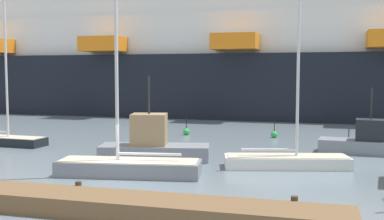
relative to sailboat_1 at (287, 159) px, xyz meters
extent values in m
plane|color=slate|center=(-7.25, -4.84, -0.45)|extent=(600.00, 600.00, 0.00)
cube|color=brown|center=(-7.25, -9.93, -0.10)|extent=(20.25, 1.91, 0.70)
cylinder|color=#423323|center=(-7.25, -8.88, -0.03)|extent=(0.24, 0.24, 0.84)
cylinder|color=#423323|center=(0.85, -8.88, -0.03)|extent=(0.24, 0.24, 0.84)
cube|color=white|center=(-0.01, 0.00, -0.15)|extent=(6.69, 3.25, 0.61)
cube|color=beige|center=(-0.01, 0.00, 0.18)|extent=(6.41, 3.05, 0.04)
cylinder|color=silver|center=(0.49, 0.12, 4.48)|extent=(0.16, 0.16, 8.63)
cylinder|color=silver|center=(-0.92, -0.23, 0.51)|extent=(2.85, 0.81, 0.12)
cube|color=black|center=(-19.48, 2.69, -0.17)|extent=(6.44, 1.94, 0.56)
cube|color=beige|center=(-19.48, 2.69, 0.13)|extent=(6.18, 1.80, 0.04)
cylinder|color=silver|center=(-18.97, 2.66, 5.83)|extent=(0.15, 0.15, 11.44)
cube|color=gray|center=(-7.26, -3.93, -0.09)|extent=(7.15, 2.93, 0.73)
cube|color=beige|center=(-7.26, -3.93, 0.30)|extent=(6.85, 2.74, 0.04)
cylinder|color=silver|center=(-7.81, -4.02, 6.50)|extent=(0.17, 0.17, 12.45)
cylinder|color=silver|center=(-6.27, -3.79, 0.63)|extent=(3.11, 0.60, 0.13)
cube|color=gray|center=(4.37, 5.53, -0.03)|extent=(5.65, 2.29, 0.84)
cube|color=#1E2328|center=(4.65, 5.50, 1.04)|extent=(1.84, 1.50, 1.30)
cylinder|color=#262626|center=(4.65, 5.50, 2.65)|extent=(0.11, 0.11, 1.92)
cube|color=gray|center=(-7.45, 0.26, -0.02)|extent=(6.49, 3.33, 0.86)
cube|color=#A3845B|center=(-7.75, 0.19, 1.30)|extent=(2.25, 1.95, 1.79)
cylinder|color=#262626|center=(-7.75, 0.19, 3.28)|extent=(0.12, 0.12, 2.17)
sphere|color=green|center=(-1.70, 11.19, -0.20)|extent=(0.51, 0.51, 0.51)
cylinder|color=black|center=(-1.70, 11.19, 0.46)|extent=(0.06, 0.06, 0.81)
sphere|color=orange|center=(3.52, 7.84, -0.19)|extent=(0.53, 0.53, 0.53)
cylinder|color=black|center=(3.52, 7.84, 0.44)|extent=(0.06, 0.06, 0.72)
sphere|color=green|center=(-8.64, 11.02, -0.19)|extent=(0.52, 0.52, 0.52)
cylinder|color=black|center=(-8.64, 11.02, 0.62)|extent=(0.06, 0.06, 1.09)
cube|color=black|center=(-13.88, 31.83, 3.02)|extent=(126.75, 20.75, 6.95)
cube|color=white|center=(-13.88, 31.83, 7.63)|extent=(116.59, 18.38, 2.27)
cube|color=white|center=(-13.88, 31.83, 9.91)|extent=(109.60, 17.28, 2.27)
cube|color=white|center=(-13.88, 31.83, 12.18)|extent=(102.60, 16.18, 2.27)
cube|color=orange|center=(-21.47, 22.82, 7.63)|extent=(4.63, 3.65, 1.59)
cube|color=orange|center=(-6.73, 22.46, 7.63)|extent=(4.63, 3.65, 1.59)
camera|label=1|loc=(1.59, -24.74, 4.56)|focal=43.83mm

